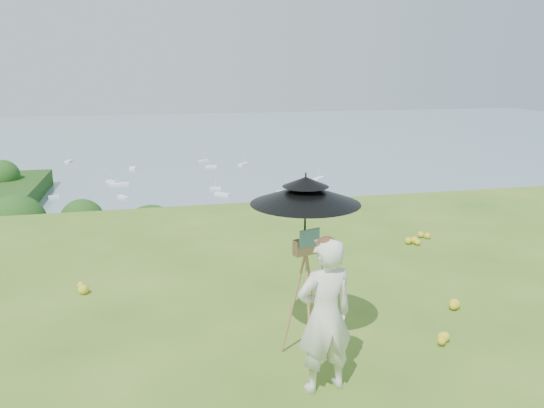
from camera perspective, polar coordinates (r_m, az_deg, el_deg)
name	(u,v)px	position (r m, az deg, el deg)	size (l,w,h in m)	color
ground	(474,349)	(6.35, 20.93, -14.37)	(14.00, 14.00, 0.00)	#406D1F
shoreline_tier	(180,318)	(88.63, -9.87, -12.03)	(170.00, 28.00, 8.00)	#726D5B
bay_water	(157,153)	(247.34, -12.28, 5.35)	(700.00, 700.00, 0.00)	#7596A8
slope_trees	(200,300)	(43.55, -7.72, -10.20)	(110.00, 50.00, 6.00)	#1E4314
harbor_town	(178,281)	(85.97, -10.05, -8.14)	(110.00, 22.00, 5.00)	silver
moored_boats	(121,192)	(169.79, -15.93, 1.27)	(140.00, 140.00, 0.70)	white
wildflowers	(462,333)	(6.50, 19.73, -12.95)	(10.00, 10.50, 0.12)	yellow
painter	(325,316)	(4.98, 5.72, -11.88)	(0.55, 0.36, 1.50)	silver
field_easel	(305,294)	(5.53, 3.60, -9.60)	(0.54, 0.54, 1.42)	#A67845
sun_umbrella	(305,212)	(5.27, 3.59, -0.91)	(1.10, 1.10, 0.80)	black
painter_cap	(327,242)	(4.72, 5.93, -4.08)	(0.19, 0.23, 0.10)	#C9716E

